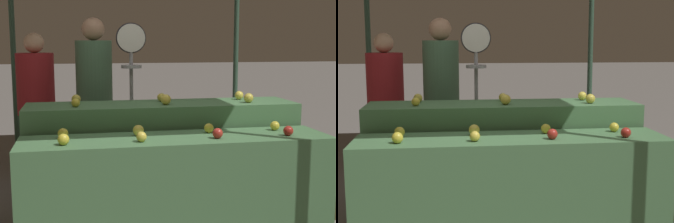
# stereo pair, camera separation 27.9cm
# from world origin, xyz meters

# --- Properties ---
(display_counter_front) EXTENTS (2.33, 0.55, 0.82)m
(display_counter_front) POSITION_xyz_m (0.00, 0.00, 0.41)
(display_counter_front) COLOR #4C7A4C
(display_counter_front) RESTS_ON ground_plane
(display_counter_back) EXTENTS (2.33, 0.55, 1.00)m
(display_counter_back) POSITION_xyz_m (0.00, 0.60, 0.50)
(display_counter_back) COLOR #4C7A4C
(display_counter_back) RESTS_ON ground_plane
(apple_front_0) EXTENTS (0.08, 0.08, 0.08)m
(apple_front_0) POSITION_xyz_m (-0.83, -0.11, 0.86)
(apple_front_0) COLOR gold
(apple_front_0) RESTS_ON display_counter_front
(apple_front_1) EXTENTS (0.07, 0.07, 0.07)m
(apple_front_1) POSITION_xyz_m (-0.29, -0.11, 0.85)
(apple_front_1) COLOR yellow
(apple_front_1) RESTS_ON display_counter_front
(apple_front_2) EXTENTS (0.08, 0.08, 0.08)m
(apple_front_2) POSITION_xyz_m (0.28, -0.11, 0.86)
(apple_front_2) COLOR #B72D23
(apple_front_2) RESTS_ON display_counter_front
(apple_front_3) EXTENTS (0.08, 0.08, 0.08)m
(apple_front_3) POSITION_xyz_m (0.84, -0.11, 0.85)
(apple_front_3) COLOR #AD281E
(apple_front_3) RESTS_ON display_counter_front
(apple_front_4) EXTENTS (0.08, 0.08, 0.08)m
(apple_front_4) POSITION_xyz_m (-0.84, 0.11, 0.86)
(apple_front_4) COLOR gold
(apple_front_4) RESTS_ON display_counter_front
(apple_front_5) EXTENTS (0.08, 0.08, 0.08)m
(apple_front_5) POSITION_xyz_m (-0.28, 0.11, 0.86)
(apple_front_5) COLOR yellow
(apple_front_5) RESTS_ON display_counter_front
(apple_front_6) EXTENTS (0.08, 0.08, 0.08)m
(apple_front_6) POSITION_xyz_m (0.28, 0.11, 0.85)
(apple_front_6) COLOR gold
(apple_front_6) RESTS_ON display_counter_front
(apple_front_7) EXTENTS (0.07, 0.07, 0.07)m
(apple_front_7) POSITION_xyz_m (0.83, 0.11, 0.85)
(apple_front_7) COLOR gold
(apple_front_7) RESTS_ON display_counter_front
(apple_back_0) EXTENTS (0.07, 0.07, 0.07)m
(apple_back_0) POSITION_xyz_m (-0.74, 0.50, 1.03)
(apple_back_0) COLOR gold
(apple_back_0) RESTS_ON display_counter_back
(apple_back_1) EXTENTS (0.09, 0.09, 0.09)m
(apple_back_1) POSITION_xyz_m (0.01, 0.49, 1.04)
(apple_back_1) COLOR yellow
(apple_back_1) RESTS_ON display_counter_back
(apple_back_2) EXTENTS (0.08, 0.08, 0.08)m
(apple_back_2) POSITION_xyz_m (0.74, 0.49, 1.04)
(apple_back_2) COLOR gold
(apple_back_2) RESTS_ON display_counter_back
(apple_back_3) EXTENTS (0.08, 0.08, 0.08)m
(apple_back_3) POSITION_xyz_m (-0.73, 0.72, 1.03)
(apple_back_3) COLOR gold
(apple_back_3) RESTS_ON display_counter_back
(apple_back_4) EXTENTS (0.07, 0.07, 0.07)m
(apple_back_4) POSITION_xyz_m (0.01, 0.72, 1.03)
(apple_back_4) COLOR gold
(apple_back_4) RESTS_ON display_counter_back
(apple_back_5) EXTENTS (0.08, 0.08, 0.08)m
(apple_back_5) POSITION_xyz_m (0.74, 0.72, 1.03)
(apple_back_5) COLOR yellow
(apple_back_5) RESTS_ON display_counter_back
(produce_scale) EXTENTS (0.29, 0.20, 1.70)m
(produce_scale) POSITION_xyz_m (-0.20, 1.21, 1.25)
(produce_scale) COLOR #99999E
(produce_scale) RESTS_ON ground_plane
(person_vendor_at_scale) EXTENTS (0.42, 0.42, 1.77)m
(person_vendor_at_scale) POSITION_xyz_m (-0.54, 1.54, 1.02)
(person_vendor_at_scale) COLOR #2D2D38
(person_vendor_at_scale) RESTS_ON ground_plane
(person_customer_left) EXTENTS (0.51, 0.51, 1.62)m
(person_customer_left) POSITION_xyz_m (-1.15, 1.80, 0.92)
(person_customer_left) COLOR #2D2D38
(person_customer_left) RESTS_ON ground_plane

